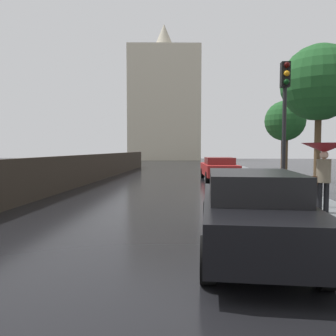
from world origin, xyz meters
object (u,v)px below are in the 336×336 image
Objects in this scene: car_black_mid_road at (252,210)px; street_tree_mid at (285,122)px; street_tree_near at (319,83)px; traffic_light at (285,107)px; pedestrian_with_umbrella_far at (324,155)px; car_red_near_kerb at (219,168)px.

street_tree_mid is at bearing 75.32° from car_black_mid_road.
street_tree_near is at bearing 66.06° from car_black_mid_road.
traffic_light is 9.60m from street_tree_mid.
street_tree_near reaches higher than pedestrian_with_umbrella_far.
car_black_mid_road is 10.10m from street_tree_near.
pedestrian_with_umbrella_far reaches higher than car_black_mid_road.
traffic_light is 0.94× the size of street_tree_mid.
traffic_light is 0.71× the size of street_tree_near.
traffic_light is at bearing -120.80° from street_tree_near.
car_black_mid_road reaches higher than car_red_near_kerb.
pedestrian_with_umbrella_far is at bearing -98.67° from street_tree_mid.
traffic_light reaches higher than car_red_near_kerb.
street_tree_near is at bearing 72.23° from pedestrian_with_umbrella_far.
car_red_near_kerb is 0.76× the size of street_tree_near.
car_black_mid_road is 4.21m from pedestrian_with_umbrella_far.
car_black_mid_road is at bearing -106.36° from street_tree_mid.
street_tree_mid is at bearing 90.12° from street_tree_near.
pedestrian_with_umbrella_far is at bearing -107.35° from street_tree_near.
car_red_near_kerb is 1.08× the size of traffic_light.
car_red_near_kerb is 9.88m from traffic_light.
street_tree_mid is at bearing 75.69° from traffic_light.
street_tree_mid is (2.37, 9.30, 0.26)m from traffic_light.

